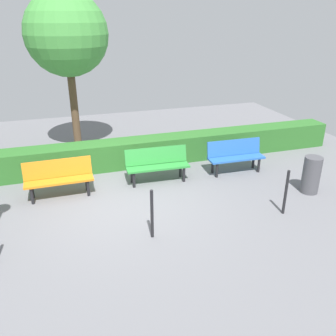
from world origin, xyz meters
The scene contains 9 objects.
ground_plane centered at (0.00, 0.00, 0.00)m, with size 16.00×16.00×0.00m, color slate.
bench_blue centered at (-3.23, -0.84, 0.48)m, with size 1.53×0.50×0.86m.
bench_green centered at (-1.08, -0.90, 0.48)m, with size 1.60×0.54×0.86m.
bench_orange centered at (1.31, -0.80, 0.48)m, with size 1.54×0.48×0.86m.
hedge_row centered at (-0.98, -2.12, 0.37)m, with size 11.83×0.69×0.74m, color #2D6B28.
tree_near centered at (0.66, -3.89, 3.40)m, with size 2.34×2.34×4.59m.
railing_post_near centered at (-3.20, 1.49, 0.50)m, with size 0.06×0.06×1.00m, color black.
railing_post_mid centered at (-0.30, 1.49, 0.50)m, with size 0.06×0.06×1.00m, color black.
trash_bin centered at (-4.37, 0.81, 0.45)m, with size 0.41×0.41×0.89m, color #4C4C51.
Camera 1 is at (1.15, 7.02, 3.91)m, focal length 37.90 mm.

